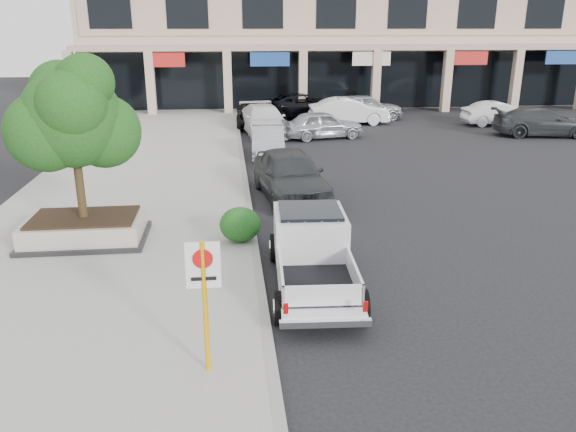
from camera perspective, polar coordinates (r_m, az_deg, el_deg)
The scene contains 19 objects.
ground at distance 12.56m, azimuth 4.40°, elevation -7.89°, with size 120.00×120.00×0.00m, color black.
sidewalk at distance 18.21m, azimuth -16.48°, elevation 0.20°, with size 8.00×52.00×0.15m, color gray.
curb at distance 17.91m, azimuth -3.97°, elevation 0.64°, with size 0.20×52.00×0.15m, color gray.
strip_mall at distance 46.10m, azimuth 6.80°, elevation 17.46°, with size 40.55×12.43×9.50m.
planter at distance 15.97m, azimuth -19.91°, elevation -1.22°, with size 3.20×2.20×0.68m.
planter_tree at distance 15.40m, azimuth -20.50°, elevation 9.33°, with size 2.90×2.55×4.00m.
no_parking_sign at distance 9.11m, azimuth -8.49°, elevation -7.38°, with size 0.55×0.09×2.30m.
hedge at distance 14.96m, azimuth -4.88°, elevation -0.87°, with size 1.10×0.99×0.94m, color #124115.
pickup_truck at distance 12.54m, azimuth 2.57°, elevation -3.95°, with size 1.84×4.97×1.56m, color silver, non-canonical shape.
curb_car_a at distance 19.15m, azimuth 0.24°, elevation 4.25°, with size 1.98×4.91×1.67m, color #2A2D2F.
curb_car_b at distance 25.63m, azimuth -2.07°, elevation 7.54°, with size 1.42×4.06×1.34m, color #989B9F.
curb_car_c at distance 31.14m, azimuth -2.48°, elevation 9.72°, with size 2.18×5.35×1.55m, color silver.
curb_car_d at distance 33.73m, azimuth -2.82°, elevation 10.33°, with size 2.43×5.28×1.47m, color black.
lot_car_a at distance 29.94m, azimuth 3.53°, elevation 9.25°, with size 1.72×4.27×1.45m, color #A2A6AA.
lot_car_b at distance 34.67m, azimuth 6.20°, elevation 10.56°, with size 1.67×4.78×1.57m, color silver.
lot_car_c at distance 33.53m, azimuth 24.43°, elevation 8.68°, with size 2.09×5.13×1.49m, color #2B2E30.
lot_car_d at distance 37.27m, azimuth 1.50°, elevation 11.19°, with size 2.53×5.50×1.53m, color black.
lot_car_e at distance 36.19m, azimuth 7.72°, elevation 10.91°, with size 1.96×4.87×1.66m, color #9EA1A5.
lot_car_f at distance 36.31m, azimuth 20.63°, elevation 9.72°, with size 1.48×4.23×1.39m, color silver.
Camera 1 is at (-2.17, -11.03, 5.60)m, focal length 35.00 mm.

